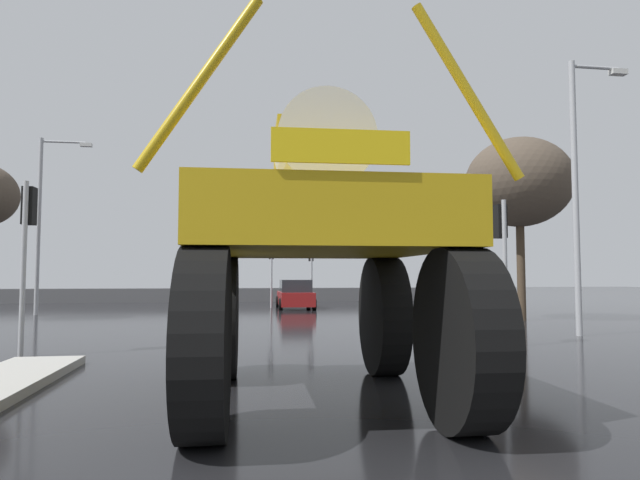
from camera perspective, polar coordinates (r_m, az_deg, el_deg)
name	(u,v)px	position (r m, az deg, el deg)	size (l,w,h in m)	color
ground_plane	(255,325)	(19.90, -6.69, -8.66)	(120.00, 120.00, 0.00)	black
oversize_sprayer	(317,251)	(7.88, -0.32, -1.14)	(4.29, 5.80, 4.80)	black
sedan_ahead	(295,295)	(29.51, -2.55, -5.66)	(1.94, 4.13, 1.52)	maroon
traffic_signal_near_left	(27,228)	(13.80, -27.81, 1.05)	(0.24, 0.54, 3.80)	#A8AAAF
traffic_signal_near_right	(501,240)	(14.58, 18.11, 0.05)	(0.24, 0.54, 3.61)	#A8AAAF
traffic_signal_far_left	(271,260)	(30.48, -5.02, -2.03)	(0.24, 0.55, 3.57)	#A8AAAF
traffic_signal_far_right	(311,261)	(30.69, -0.92, -2.19)	(0.24, 0.55, 3.47)	#A8AAAF
streetlight_near_right	(579,181)	(18.08, 25.05, 5.47)	(1.87, 0.24, 8.11)	#A8AAAF
streetlight_far_left	(43,215)	(27.77, -26.51, 2.34)	(2.27, 0.24, 7.94)	#A8AAAF
bare_tree_right	(519,183)	(23.41, 19.74, 5.55)	(4.14, 4.14, 7.19)	#473828
roadside_barrier	(246,295)	(37.46, -7.59, -5.61)	(32.77, 0.24, 0.90)	#59595B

